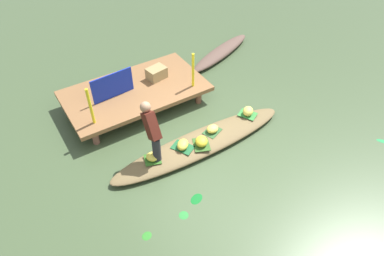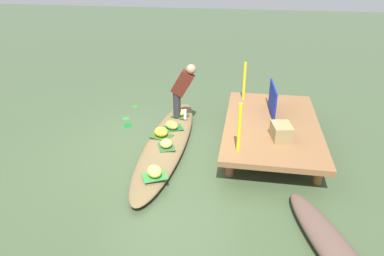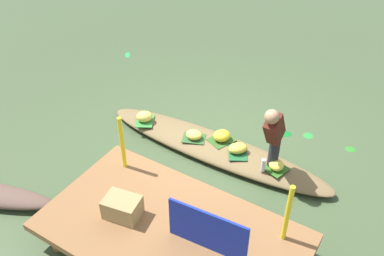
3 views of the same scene
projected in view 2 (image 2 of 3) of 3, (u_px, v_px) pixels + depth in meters
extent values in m
plane|color=#3D4F31|center=(167.00, 147.00, 6.89)|extent=(40.00, 40.00, 0.00)
cube|color=brown|center=(272.00, 125.00, 6.87)|extent=(3.20, 1.80, 0.10)
cylinder|color=brown|center=(237.00, 108.00, 8.21)|extent=(0.14, 0.14, 0.34)
cylinder|color=brown|center=(230.00, 166.00, 5.94)|extent=(0.14, 0.14, 0.34)
cylinder|color=brown|center=(301.00, 112.00, 8.00)|extent=(0.14, 0.14, 0.34)
cylinder|color=brown|center=(318.00, 174.00, 5.73)|extent=(0.14, 0.14, 0.34)
ellipsoid|color=brown|center=(167.00, 143.00, 6.84)|extent=(4.01, 0.76, 0.20)
ellipsoid|color=brown|center=(338.00, 255.00, 4.27)|extent=(2.51, 1.29, 0.21)
cube|color=#2F5521|center=(161.00, 136.00, 6.88)|extent=(0.44, 0.48, 0.01)
ellipsoid|color=yellow|center=(161.00, 132.00, 6.84)|extent=(0.36, 0.37, 0.18)
cube|color=#1C562D|center=(172.00, 128.00, 7.17)|extent=(0.46, 0.51, 0.01)
ellipsoid|color=gold|center=(172.00, 125.00, 7.14)|extent=(0.37, 0.37, 0.15)
cube|color=#2C5E1D|center=(180.00, 115.00, 7.75)|extent=(0.39, 0.39, 0.01)
ellipsoid|color=yellow|center=(180.00, 113.00, 7.72)|extent=(0.32, 0.32, 0.14)
cube|color=#2C552A|center=(166.00, 147.00, 6.49)|extent=(0.44, 0.39, 0.01)
ellipsoid|color=#F0D553|center=(166.00, 143.00, 6.45)|extent=(0.29, 0.25, 0.14)
cube|color=#307B34|center=(155.00, 176.00, 5.62)|extent=(0.44, 0.47, 0.01)
ellipsoid|color=#E7D556|center=(154.00, 171.00, 5.58)|extent=(0.35, 0.34, 0.19)
cylinder|color=#28282D|center=(177.00, 105.00, 7.57)|extent=(0.16, 0.16, 0.55)
cube|color=#4A1A12|center=(183.00, 83.00, 7.33)|extent=(0.18, 0.50, 0.59)
sphere|color=#9E7556|center=(191.00, 69.00, 7.16)|extent=(0.20, 0.20, 0.20)
cylinder|color=silver|center=(185.00, 114.00, 7.55)|extent=(0.07, 0.07, 0.22)
cube|color=#14289A|center=(273.00, 99.00, 7.16)|extent=(0.97, 0.10, 0.59)
cylinder|color=yellow|center=(244.00, 81.00, 7.82)|extent=(0.06, 0.06, 0.85)
cylinder|color=yellow|center=(239.00, 128.00, 5.69)|extent=(0.06, 0.06, 0.85)
cube|color=#947D4E|center=(281.00, 132.00, 6.20)|extent=(0.49, 0.39, 0.27)
ellipsoid|color=#277C31|center=(126.00, 118.00, 8.11)|extent=(0.24, 0.24, 0.01)
ellipsoid|color=#0F6320|center=(128.00, 126.00, 7.75)|extent=(0.32, 0.27, 0.01)
ellipsoid|color=#297423|center=(135.00, 106.00, 8.75)|extent=(0.22, 0.21, 0.01)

